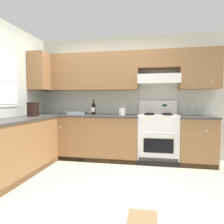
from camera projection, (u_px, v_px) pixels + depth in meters
name	position (u px, v px, depth m)	size (l,w,h in m)	color
ground_plane	(89.00, 183.00, 2.98)	(7.04, 7.04, 0.00)	#B2AA99
floor_accent_tile	(142.00, 217.00, 2.09)	(0.30, 0.30, 0.01)	olive
wall_back	(128.00, 87.00, 4.32)	(4.68, 0.57, 2.55)	beige
wall_left	(2.00, 92.00, 3.43)	(0.47, 4.00, 2.55)	beige
counter_back_run	(110.00, 137.00, 4.16)	(3.60, 0.65, 0.91)	olive
counter_left_run	(12.00, 149.00, 3.18)	(0.63, 1.91, 0.91)	olive
stove	(158.00, 138.00, 3.99)	(0.76, 0.62, 1.20)	white
wine_bottle	(94.00, 108.00, 4.24)	(0.08, 0.08, 0.33)	black
bowl	(77.00, 113.00, 4.32)	(0.35, 0.25, 0.06)	#9EADB7
bucket	(33.00, 109.00, 3.80)	(0.23, 0.23, 0.26)	black
paper_towel_roll	(122.00, 112.00, 4.04)	(0.13, 0.13, 0.14)	white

